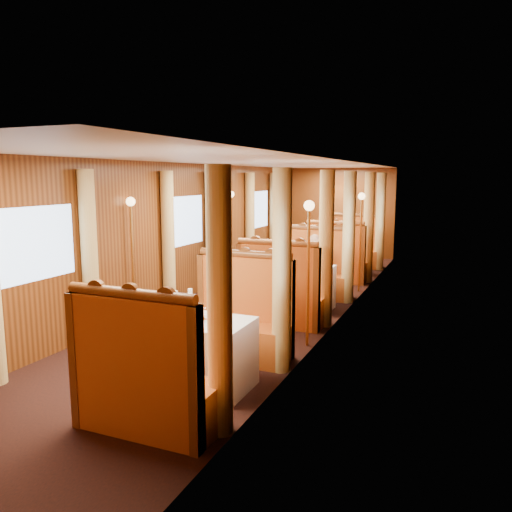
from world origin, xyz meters
The scene contains 47 objects.
floor centered at (0.00, 0.00, 0.00)m, with size 3.00×12.00×0.01m, color black, non-canonical shape.
ceiling centered at (0.00, 0.00, 2.50)m, with size 3.00×12.00×0.01m, color silver, non-canonical shape.
wall_far centered at (0.00, 6.00, 1.25)m, with size 3.00×2.50×0.01m, color brown, non-canonical shape.
wall_left centered at (-1.50, 0.00, 1.25)m, with size 12.00×2.50×0.01m, color brown, non-canonical shape.
wall_right centered at (1.50, 0.00, 1.25)m, with size 12.00×2.50×0.01m, color brown, non-canonical shape.
doorway_far centered at (0.00, 5.97, 1.00)m, with size 0.80×0.04×2.00m, color brown.
table_near centered at (0.75, -3.50, 0.38)m, with size 1.05×0.72×0.75m, color white.
banquette_near_fwd centered at (0.75, -4.51, 0.42)m, with size 1.30×0.55×1.34m.
banquette_near_aft centered at (0.75, -2.49, 0.42)m, with size 1.30×0.55×1.34m.
table_mid centered at (0.75, 0.00, 0.38)m, with size 1.05×0.72×0.75m, color white.
banquette_mid_fwd centered at (0.75, -1.01, 0.42)m, with size 1.30×0.55×1.34m.
banquette_mid_aft centered at (0.75, 1.01, 0.42)m, with size 1.30×0.55×1.34m.
table_far centered at (0.75, 3.50, 0.38)m, with size 1.05×0.72×0.75m, color white.
banquette_far_fwd centered at (0.75, 2.49, 0.42)m, with size 1.30×0.55×1.34m.
banquette_far_aft centered at (0.75, 4.51, 0.42)m, with size 1.30×0.55×1.34m.
tea_tray centered at (0.64, -3.54, 0.76)m, with size 0.34×0.26×0.01m, color silver.
teapot_left centered at (0.59, -3.57, 0.82)m, with size 0.18×0.13×0.14m, color silver, non-canonical shape.
teapot_right centered at (0.76, -3.58, 0.81)m, with size 0.15×0.11×0.12m, color silver, non-canonical shape.
teapot_back centered at (0.66, -3.43, 0.82)m, with size 0.16×0.12×0.13m, color silver, non-canonical shape.
fruit_plate centered at (1.02, -3.65, 0.77)m, with size 0.22×0.22×0.05m.
cup_inboard centered at (0.39, -3.41, 0.86)m, with size 0.08×0.08×0.26m.
cup_outboard centered at (0.49, -3.25, 0.86)m, with size 0.08×0.08×0.26m.
rose_vase_mid centered at (0.72, -0.01, 0.93)m, with size 0.06×0.06×0.36m.
rose_vase_far centered at (0.73, 3.51, 0.93)m, with size 0.06×0.06×0.36m.
window_left_near centered at (-1.49, -3.50, 1.45)m, with size 1.20×0.90×0.01m, color #8EADD6, non-canonical shape.
curtain_left_near_b centered at (-1.38, -2.72, 1.18)m, with size 0.22×0.22×2.35m, color tan.
window_right_near centered at (1.49, -3.50, 1.45)m, with size 1.20×0.90×0.01m, color #8EADD6, non-canonical shape.
curtain_right_near_a centered at (1.38, -4.28, 1.18)m, with size 0.22×0.22×2.35m, color tan.
curtain_right_near_b centered at (1.38, -2.72, 1.18)m, with size 0.22×0.22×2.35m, color tan.
window_left_mid centered at (-1.49, 0.00, 1.45)m, with size 1.20×0.90×0.01m, color #8EADD6, non-canonical shape.
curtain_left_mid_a centered at (-1.38, -0.78, 1.18)m, with size 0.22×0.22×2.35m, color tan.
curtain_left_mid_b centered at (-1.38, 0.78, 1.18)m, with size 0.22×0.22×2.35m, color tan.
window_right_mid centered at (1.49, 0.00, 1.45)m, with size 1.20×0.90×0.01m, color #8EADD6, non-canonical shape.
curtain_right_mid_a centered at (1.38, -0.78, 1.18)m, with size 0.22×0.22×2.35m, color tan.
curtain_right_mid_b centered at (1.38, 0.78, 1.18)m, with size 0.22×0.22×2.35m, color tan.
window_left_far centered at (-1.49, 3.50, 1.45)m, with size 1.20×0.90×0.01m, color #8EADD6, non-canonical shape.
curtain_left_far_a centered at (-1.38, 2.72, 1.18)m, with size 0.22×0.22×2.35m, color tan.
curtain_left_far_b centered at (-1.38, 4.28, 1.18)m, with size 0.22×0.22×2.35m, color tan.
window_right_far centered at (1.49, 3.50, 1.45)m, with size 1.20×0.90×0.01m, color #8EADD6, non-canonical shape.
curtain_right_far_a centered at (1.38, 2.72, 1.18)m, with size 0.22×0.22×2.35m, color tan.
curtain_right_far_b centered at (1.38, 4.28, 1.18)m, with size 0.22×0.22×2.35m, color tan.
sconce_left_fore centered at (-1.40, -1.75, 1.38)m, with size 0.14×0.14×1.95m.
sconce_right_fore centered at (1.40, -1.75, 1.38)m, with size 0.14×0.14×1.95m.
sconce_left_aft centered at (-1.40, 1.75, 1.38)m, with size 0.14×0.14×1.95m.
sconce_right_aft centered at (1.40, 1.75, 1.38)m, with size 0.14×0.14×1.95m.
steward centered at (-0.89, 0.18, 0.93)m, with size 0.68×0.44×1.86m, color navy.
passenger centered at (0.75, 0.77, 0.74)m, with size 0.40×0.44×0.76m.
Camera 1 is at (3.27, -7.97, 2.24)m, focal length 35.00 mm.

